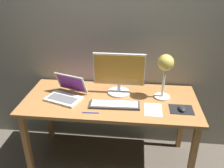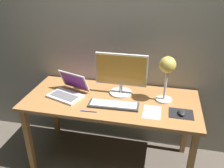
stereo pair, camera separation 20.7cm
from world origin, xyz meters
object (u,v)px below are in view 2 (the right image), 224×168
object	(u,v)px
keyboard_main	(114,105)
pen	(89,111)
monitor	(121,73)
laptop	(69,89)
mouse	(182,113)
desk_lamp	(167,69)

from	to	relation	value
keyboard_main	pen	distance (m)	0.23
monitor	keyboard_main	world-z (taller)	monitor
laptop	mouse	size ratio (longest dim) A/B	4.04
desk_lamp	pen	xyz separation A→B (m)	(-0.62, -0.34, -0.30)
laptop	mouse	world-z (taller)	laptop
monitor	keyboard_main	bearing A→B (deg)	-94.20
laptop	desk_lamp	size ratio (longest dim) A/B	0.92
laptop	desk_lamp	distance (m)	0.92
laptop	mouse	xyz separation A→B (m)	(1.04, -0.13, -0.04)
mouse	pen	distance (m)	0.78
keyboard_main	laptop	size ratio (longest dim) A/B	1.15
keyboard_main	desk_lamp	xyz separation A→B (m)	(0.43, 0.20, 0.30)
mouse	desk_lamp	bearing A→B (deg)	125.95
desk_lamp	mouse	size ratio (longest dim) A/B	4.39
monitor	mouse	bearing A→B (deg)	-24.38
keyboard_main	desk_lamp	world-z (taller)	desk_lamp
monitor	mouse	size ratio (longest dim) A/B	5.04
monitor	laptop	world-z (taller)	monitor
monitor	pen	size ratio (longest dim) A/B	3.45
pen	mouse	bearing A→B (deg)	9.38
desk_lamp	pen	size ratio (longest dim) A/B	3.01
monitor	desk_lamp	distance (m)	0.42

